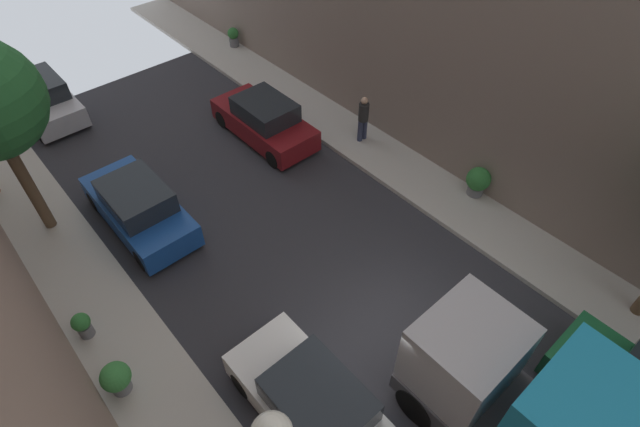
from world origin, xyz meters
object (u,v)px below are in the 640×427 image
Objects in this scene: parked_car_left_1 at (315,406)px; pedestrian at (363,117)px; potted_plant_2 at (116,378)px; potted_plant_4 at (478,181)px; parked_car_left_2 at (139,207)px; parked_car_left_3 at (42,98)px; parked_car_right_2 at (264,121)px; potted_plant_3 at (233,36)px; potted_plant_0 at (82,325)px.

parked_car_left_1 is 2.44× the size of pedestrian.
potted_plant_2 is 11.41m from potted_plant_4.
pedestrian is at bearing -10.85° from parked_car_left_2.
parked_car_right_2 is at bearing -51.19° from parked_car_left_3.
potted_plant_3 is (8.39, 15.27, -0.12)m from parked_car_left_1.
potted_plant_4 reaches higher than potted_plant_2.
parked_car_left_2 reaches higher than potted_plant_2.
parked_car_right_2 reaches higher than potted_plant_0.
parked_car_left_3 is 2.44× the size of pedestrian.
parked_car_right_2 is 7.00m from potted_plant_3.
potted_plant_4 is at bearing -81.23° from pedestrian.
parked_car_left_1 is 4.96× the size of potted_plant_3.
potted_plant_2 reaches higher than potted_plant_3.
parked_car_left_2 is 4.96× the size of potted_plant_3.
potted_plant_0 is 1.88m from potted_plant_2.
parked_car_left_3 is (0.00, 7.77, 0.00)m from parked_car_left_2.
potted_plant_4 reaches higher than potted_plant_3.
parked_car_left_3 is 4.28× the size of potted_plant_4.
potted_plant_2 is at bearing 130.11° from parked_car_left_1.
parked_car_left_1 is at bearing -49.89° from potted_plant_2.
parked_car_left_2 is 1.00× the size of parked_car_right_2.
pedestrian is at bearing -49.91° from parked_car_left_3.
potted_plant_2 reaches higher than potted_plant_0.
parked_car_right_2 is at bearing 113.87° from potted_plant_4.
potted_plant_4 is at bearing -7.00° from potted_plant_2.
parked_car_left_2 is at bearing 169.15° from pedestrian.
potted_plant_0 is 15.06m from potted_plant_3.
potted_plant_4 is at bearing -16.09° from potted_plant_0.
potted_plant_0 is (-8.26, -3.68, -0.15)m from parked_car_right_2.
pedestrian is at bearing 15.80° from potted_plant_2.
potted_plant_0 is 0.78× the size of potted_plant_4.
pedestrian is (7.80, -9.26, 0.35)m from parked_car_left_3.
potted_plant_0 is at bearing -173.93° from pedestrian.
potted_plant_0 is (-10.66, -1.13, -0.50)m from pedestrian.
potted_plant_0 is at bearing 118.55° from parked_car_left_1.
potted_plant_4 is (3.08, -6.95, -0.03)m from parked_car_right_2.
parked_car_left_2 is at bearing -90.00° from parked_car_left_3.
potted_plant_2 is (0.01, -1.88, 0.09)m from potted_plant_0.
potted_plant_3 is (8.39, 7.38, -0.12)m from parked_car_left_2.
potted_plant_3 is 13.28m from potted_plant_4.
parked_car_left_2 and parked_car_right_2 have the same top height.
parked_car_left_1 and parked_car_left_3 have the same top height.
potted_plant_2 is (-8.25, -5.56, -0.06)m from parked_car_right_2.
parked_car_left_3 and parked_car_right_2 have the same top height.
pedestrian is 1.75× the size of potted_plant_4.
parked_car_left_1 is 10.09m from pedestrian.
parked_car_left_2 is 4.58× the size of potted_plant_2.
parked_car_right_2 is 9.04m from potted_plant_0.
parked_car_left_1 is 1.00× the size of parked_car_left_3.
parked_car_left_1 is at bearing -90.00° from parked_car_left_3.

